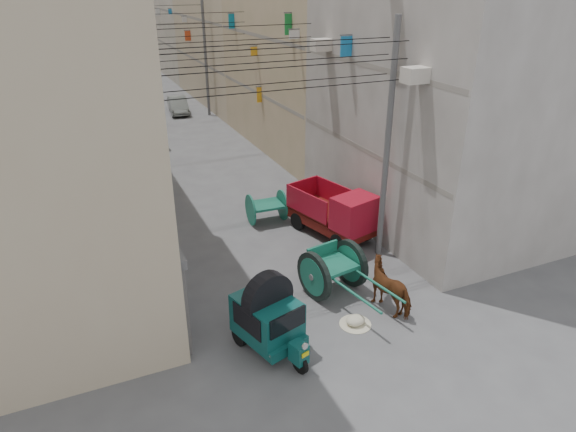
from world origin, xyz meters
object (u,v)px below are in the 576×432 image
feed_sack (355,320)px  distant_car_green (138,83)px  tonga_cart (333,269)px  mini_truck (339,216)px  distant_car_white (145,134)px  auto_rickshaw (268,316)px  second_cart (267,206)px  horse (392,287)px  distant_car_grey (178,105)px

feed_sack → distant_car_green: size_ratio=0.15×
tonga_cart → mini_truck: (1.89, 3.08, 0.13)m
mini_truck → distant_car_green: mini_truck is taller
feed_sack → mini_truck: bearing=66.7°
mini_truck → distant_car_green: bearing=79.3°
mini_truck → distant_car_white: bearing=91.9°
auto_rickshaw → distant_car_green: auto_rickshaw is taller
second_cart → auto_rickshaw: bearing=-109.1°
tonga_cart → second_cart: bearing=80.0°
mini_truck → distant_car_green: (-2.37, 31.73, -0.38)m
auto_rickshaw → distant_car_white: bearing=73.3°
distant_car_white → distant_car_green: (2.21, 16.69, -0.09)m
mini_truck → feed_sack: bearing=-128.3°
auto_rickshaw → tonga_cart: size_ratio=0.71×
auto_rickshaw → second_cart: auto_rickshaw is taller
tonga_cart → horse: bearing=-61.9°
mini_truck → feed_sack: 5.36m
auto_rickshaw → horse: (4.01, 0.23, -0.29)m
tonga_cart → mini_truck: bearing=48.1°
tonga_cart → mini_truck: size_ratio=0.96×
distant_car_grey → distant_car_green: size_ratio=0.93×
auto_rickshaw → feed_sack: size_ratio=4.47×
mini_truck → distant_car_grey: size_ratio=1.07×
second_cart → distant_car_grey: size_ratio=0.42×
second_cart → feed_sack: bearing=-89.3°
distant_car_grey → tonga_cart: bearing=-85.9°
horse → feed_sack: bearing=-2.5°
feed_sack → distant_car_white: distant_car_white is taller
mini_truck → feed_sack: size_ratio=6.57×
distant_car_grey → distant_car_green: bearing=103.5°
auto_rickshaw → distant_car_grey: (3.64, 26.68, -0.44)m
distant_car_grey → auto_rickshaw: bearing=-91.8°
horse → tonga_cart: bearing=-66.7°
tonga_cart → feed_sack: bearing=-107.0°
second_cart → horse: 7.11m
horse → distant_car_green: bearing=-102.5°
second_cart → horse: horse is taller
distant_car_white → tonga_cart: bearing=85.7°
tonga_cart → distant_car_white: 18.32m
tonga_cart → distant_car_grey: bearing=77.9°
auto_rickshaw → feed_sack: 2.77m
auto_rickshaw → tonga_cart: auto_rickshaw is taller
distant_car_green → distant_car_white: bearing=94.0°
auto_rickshaw → mini_truck: 6.73m
auto_rickshaw → mini_truck: (4.72, 4.79, -0.09)m
horse → distant_car_white: 19.98m
second_cart → distant_car_green: (-0.46, 29.29, -0.12)m
auto_rickshaw → mini_truck: bearing=29.1°
distant_car_white → distant_car_grey: 7.69m
feed_sack → tonga_cart: bearing=83.3°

